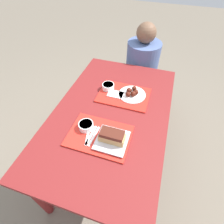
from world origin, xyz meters
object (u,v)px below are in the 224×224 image
(tray_near, at_px, (99,136))
(wings_plate_far, at_px, (132,93))
(bowl_coleslaw_near, at_px, (86,125))
(person_seated_across, at_px, (142,60))
(tray_far, at_px, (124,95))
(brisket_sandwich_plate, at_px, (112,138))
(bowl_coleslaw_far, at_px, (108,86))

(tray_near, relative_size, wings_plate_far, 1.87)
(bowl_coleslaw_near, bearing_deg, person_seated_across, 80.59)
(bowl_coleslaw_near, bearing_deg, tray_far, 69.58)
(tray_near, bearing_deg, person_seated_across, 86.11)
(brisket_sandwich_plate, height_order, wings_plate_far, brisket_sandwich_plate)
(brisket_sandwich_plate, bearing_deg, bowl_coleslaw_far, 111.16)
(tray_far, relative_size, person_seated_across, 0.61)
(brisket_sandwich_plate, distance_m, bowl_coleslaw_far, 0.55)
(person_seated_across, bearing_deg, tray_far, -92.47)
(tray_near, bearing_deg, wings_plate_far, 76.38)
(bowl_coleslaw_far, height_order, wings_plate_far, wings_plate_far)
(tray_far, bearing_deg, person_seated_across, 87.53)
(tray_near, xyz_separation_m, person_seated_across, (0.08, 1.17, -0.06))
(tray_near, xyz_separation_m, bowl_coleslaw_near, (-0.11, 0.03, 0.03))
(tray_far, relative_size, bowl_coleslaw_near, 4.09)
(tray_far, xyz_separation_m, wings_plate_far, (0.07, 0.02, 0.02))
(brisket_sandwich_plate, relative_size, person_seated_across, 0.29)
(wings_plate_far, xyz_separation_m, person_seated_across, (-0.04, 0.70, -0.09))
(tray_far, height_order, brisket_sandwich_plate, brisket_sandwich_plate)
(brisket_sandwich_plate, distance_m, person_seated_across, 1.20)
(brisket_sandwich_plate, distance_m, wings_plate_far, 0.50)
(brisket_sandwich_plate, xyz_separation_m, wings_plate_far, (0.02, 0.50, -0.02))
(tray_near, bearing_deg, bowl_coleslaw_near, 163.59)
(bowl_coleslaw_near, relative_size, bowl_coleslaw_far, 1.00)
(tray_near, xyz_separation_m, tray_far, (0.05, 0.46, 0.00))
(tray_far, height_order, bowl_coleslaw_near, bowl_coleslaw_near)
(bowl_coleslaw_near, height_order, wings_plate_far, wings_plate_far)
(wings_plate_far, bearing_deg, bowl_coleslaw_far, 175.41)
(wings_plate_far, bearing_deg, tray_near, -103.62)
(brisket_sandwich_plate, bearing_deg, tray_near, 168.40)
(bowl_coleslaw_near, xyz_separation_m, wings_plate_far, (0.22, 0.45, -0.01))
(bowl_coleslaw_near, bearing_deg, tray_near, -16.41)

